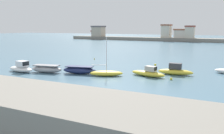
% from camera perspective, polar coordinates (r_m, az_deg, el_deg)
% --- Properties ---
extents(ground_plane, '(400.00, 400.00, 0.00)m').
position_cam_1_polar(ground_plane, '(31.47, -22.71, -4.69)').
color(ground_plane, slate).
extents(moored_boat_1, '(5.31, 2.62, 1.83)m').
position_cam_1_polar(moored_boat_1, '(42.22, -20.47, -0.23)').
color(moored_boat_1, white).
rests_on(moored_boat_1, ground).
extents(moored_boat_2, '(5.44, 2.74, 1.22)m').
position_cam_1_polar(moored_boat_2, '(40.36, -15.02, -0.43)').
color(moored_boat_2, '#9E9EA3').
rests_on(moored_boat_2, ground).
extents(moored_boat_3, '(5.58, 2.97, 1.18)m').
position_cam_1_polar(moored_boat_3, '(38.40, -7.61, -0.71)').
color(moored_boat_3, navy).
rests_on(moored_boat_3, ground).
extents(moored_boat_4, '(5.20, 3.65, 5.79)m').
position_cam_1_polar(moored_boat_4, '(36.38, -1.35, -1.43)').
color(moored_boat_4, yellow).
rests_on(moored_boat_4, ground).
extents(moored_boat_5, '(5.76, 2.85, 1.55)m').
position_cam_1_polar(moored_boat_5, '(36.45, 8.46, -1.38)').
color(moored_boat_5, yellow).
rests_on(moored_boat_5, ground).
extents(moored_boat_6, '(5.34, 1.78, 1.78)m').
position_cam_1_polar(moored_boat_6, '(38.49, 14.59, -0.86)').
color(moored_boat_6, yellow).
rests_on(moored_boat_6, ground).
extents(mooring_buoy_0, '(0.41, 0.41, 0.41)m').
position_cam_1_polar(mooring_buoy_0, '(46.35, 10.08, 0.51)').
color(mooring_buoy_0, yellow).
rests_on(mooring_buoy_0, ground).
extents(mooring_buoy_2, '(0.30, 0.30, 0.30)m').
position_cam_1_polar(mooring_buoy_2, '(41.77, 7.98, -0.49)').
color(mooring_buoy_2, orange).
rests_on(mooring_buoy_2, ground).
extents(mooring_buoy_3, '(0.35, 0.35, 0.35)m').
position_cam_1_polar(mooring_buoy_3, '(34.59, 13.66, -2.69)').
color(mooring_buoy_3, yellow).
rests_on(mooring_buoy_3, ground).
extents(mooring_buoy_4, '(0.28, 0.28, 0.28)m').
position_cam_1_polar(mooring_buoy_4, '(54.67, -4.13, 1.90)').
color(mooring_buoy_4, yellow).
rests_on(mooring_buoy_4, ground).
extents(distant_shoreline, '(124.44, 8.17, 8.40)m').
position_cam_1_polar(distant_shoreline, '(126.24, 15.15, 6.86)').
color(distant_shoreline, gray).
rests_on(distant_shoreline, ground).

